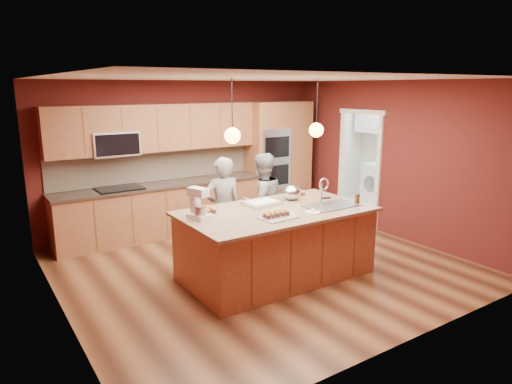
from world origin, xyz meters
TOP-DOWN VIEW (x-y plane):
  - floor at (0.00, 0.00)m, footprint 5.50×5.50m
  - ceiling at (0.00, 0.00)m, footprint 5.50×5.50m
  - wall_back at (0.00, 2.50)m, footprint 5.50×0.00m
  - wall_front at (0.00, -2.50)m, footprint 5.50×0.00m
  - wall_left at (-2.75, 0.00)m, footprint 0.00×5.00m
  - wall_right at (2.75, 0.00)m, footprint 0.00×5.00m
  - cabinet_run at (-0.68, 2.25)m, footprint 3.74×0.64m
  - oven_column at (1.85, 2.19)m, footprint 1.30×0.62m
  - doorway_trim at (2.73, 0.80)m, footprint 0.08×1.11m
  - laundry_room at (4.35, 1.20)m, footprint 2.60×2.70m
  - pendant_left at (-0.72, -0.36)m, footprint 0.20×0.20m
  - pendant_right at (0.64, -0.36)m, footprint 0.20×0.20m
  - island at (-0.02, -0.36)m, footprint 2.59×1.45m
  - person_left at (-0.33, 0.62)m, footprint 0.63×0.46m
  - person_right at (0.38, 0.62)m, footprint 0.77×0.60m
  - stand_mixer at (-1.10, -0.16)m, footprint 0.28×0.33m
  - sheet_cake at (-0.04, -0.01)m, footprint 0.52×0.40m
  - cooling_rack at (-0.27, -0.71)m, footprint 0.47×0.35m
  - mixing_bowl at (0.48, -0.02)m, footprint 0.27×0.27m
  - plate at (0.27, -0.76)m, footprint 0.19×0.19m
  - tumbler at (1.15, -0.70)m, footprint 0.07×0.07m
  - phone at (0.98, -0.24)m, footprint 0.15×0.11m
  - cupcakes_left at (-0.91, 0.04)m, footprint 0.24×0.24m
  - cupcakes_rack at (-0.26, -0.67)m, footprint 0.37×0.15m
  - cupcakes_right at (0.73, 0.22)m, footprint 0.24×0.32m
  - washer at (4.20, 0.80)m, footprint 0.65×0.66m
  - dryer at (4.19, 1.56)m, footprint 0.63×0.65m

SIDE VIEW (x-z plane):
  - floor at x=0.00m, z-range 0.00..0.00m
  - washer at x=4.20m, z-range 0.00..0.89m
  - dryer at x=4.19m, z-range 0.00..0.93m
  - island at x=-0.02m, z-range -0.18..1.15m
  - person_right at x=0.38m, z-range 0.00..1.58m
  - person_left at x=-0.33m, z-range 0.00..1.58m
  - phone at x=0.98m, z-range 0.96..0.97m
  - plate at x=0.27m, z-range 0.96..0.97m
  - cooling_rack at x=-0.27m, z-range 0.96..0.97m
  - sheet_cake at x=-0.04m, z-range 0.95..1.00m
  - cabinet_run at x=-0.68m, z-range -0.17..2.13m
  - cupcakes_right at x=0.73m, z-range 0.95..1.03m
  - cupcakes_left at x=-0.91m, z-range 0.95..1.03m
  - cupcakes_rack at x=-0.26m, z-range 0.97..1.04m
  - tumbler at x=1.15m, z-range 0.95..1.09m
  - doorway_trim at x=2.73m, z-range -0.05..2.15m
  - mixing_bowl at x=0.48m, z-range 0.95..1.18m
  - stand_mixer at x=-1.10m, z-range 0.93..1.32m
  - oven_column at x=1.85m, z-range 0.00..2.30m
  - wall_back at x=0.00m, z-range -1.40..4.10m
  - wall_front at x=0.00m, z-range -1.40..4.10m
  - wall_left at x=-2.75m, z-range -1.15..3.85m
  - wall_right at x=2.75m, z-range -1.15..3.85m
  - laundry_room at x=4.35m, z-range 0.60..3.30m
  - pendant_left at x=-0.72m, z-range 1.60..2.40m
  - pendant_right at x=0.64m, z-range 1.60..2.40m
  - ceiling at x=0.00m, z-range 2.70..2.70m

